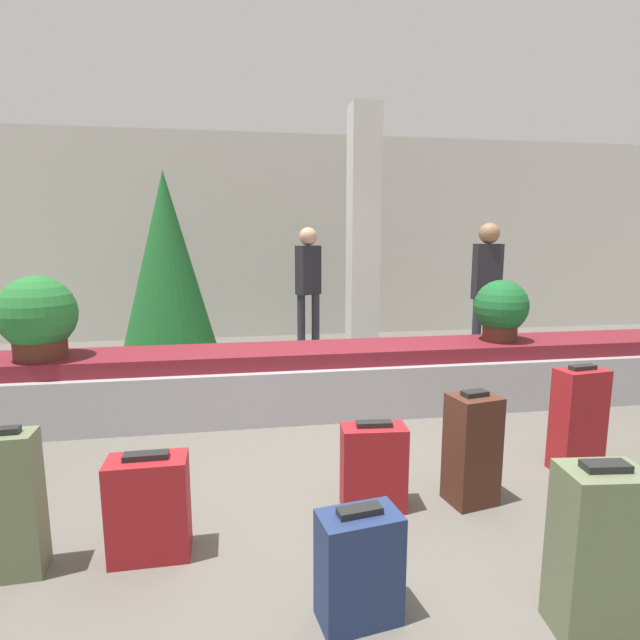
{
  "coord_description": "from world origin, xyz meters",
  "views": [
    {
      "loc": [
        -0.74,
        -2.86,
        1.61
      ],
      "look_at": [
        0.0,
        1.58,
        0.85
      ],
      "focal_mm": 28.0,
      "sensor_mm": 36.0,
      "label": 1
    }
  ],
  "objects_px": {
    "suitcase_5": "(597,552)",
    "traveler_0": "(487,281)",
    "traveler_1": "(308,279)",
    "suitcase_0": "(149,507)",
    "potted_plant_0": "(501,310)",
    "suitcase_1": "(359,567)",
    "suitcase_3": "(578,420)",
    "suitcase_2": "(472,449)",
    "decorated_tree": "(167,265)",
    "pillar": "(363,237)",
    "suitcase_7": "(373,467)",
    "suitcase_6": "(10,505)",
    "potted_plant_1": "(38,317)"
  },
  "relations": [
    {
      "from": "suitcase_6",
      "to": "suitcase_7",
      "type": "bearing_deg",
      "value": 6.76
    },
    {
      "from": "suitcase_2",
      "to": "suitcase_5",
      "type": "relative_size",
      "value": 0.95
    },
    {
      "from": "decorated_tree",
      "to": "pillar",
      "type": "bearing_deg",
      "value": -0.63
    },
    {
      "from": "suitcase_6",
      "to": "potted_plant_0",
      "type": "xyz_separation_m",
      "value": [
        3.61,
        2.05,
        0.55
      ]
    },
    {
      "from": "pillar",
      "to": "suitcase_7",
      "type": "relative_size",
      "value": 5.9
    },
    {
      "from": "suitcase_5",
      "to": "traveler_1",
      "type": "height_order",
      "value": "traveler_1"
    },
    {
      "from": "traveler_0",
      "to": "decorated_tree",
      "type": "height_order",
      "value": "decorated_tree"
    },
    {
      "from": "traveler_0",
      "to": "traveler_1",
      "type": "bearing_deg",
      "value": -22.75
    },
    {
      "from": "decorated_tree",
      "to": "traveler_0",
      "type": "bearing_deg",
      "value": -8.52
    },
    {
      "from": "suitcase_5",
      "to": "traveler_0",
      "type": "distance_m",
      "value": 4.4
    },
    {
      "from": "suitcase_7",
      "to": "traveler_0",
      "type": "bearing_deg",
      "value": 57.91
    },
    {
      "from": "suitcase_2",
      "to": "decorated_tree",
      "type": "relative_size",
      "value": 0.3
    },
    {
      "from": "suitcase_1",
      "to": "suitcase_5",
      "type": "bearing_deg",
      "value": -21.79
    },
    {
      "from": "potted_plant_1",
      "to": "suitcase_6",
      "type": "bearing_deg",
      "value": -74.77
    },
    {
      "from": "pillar",
      "to": "potted_plant_1",
      "type": "height_order",
      "value": "pillar"
    },
    {
      "from": "suitcase_1",
      "to": "suitcase_6",
      "type": "distance_m",
      "value": 1.66
    },
    {
      "from": "suitcase_6",
      "to": "potted_plant_1",
      "type": "bearing_deg",
      "value": 102.94
    },
    {
      "from": "suitcase_2",
      "to": "potted_plant_1",
      "type": "xyz_separation_m",
      "value": [
        -3.01,
        1.73,
        0.61
      ]
    },
    {
      "from": "suitcase_3",
      "to": "decorated_tree",
      "type": "distance_m",
      "value": 4.62
    },
    {
      "from": "suitcase_1",
      "to": "suitcase_2",
      "type": "height_order",
      "value": "suitcase_2"
    },
    {
      "from": "traveler_1",
      "to": "potted_plant_0",
      "type": "bearing_deg",
      "value": 92.34
    },
    {
      "from": "traveler_0",
      "to": "traveler_1",
      "type": "height_order",
      "value": "traveler_0"
    },
    {
      "from": "suitcase_3",
      "to": "traveler_0",
      "type": "height_order",
      "value": "traveler_0"
    },
    {
      "from": "suitcase_5",
      "to": "traveler_0",
      "type": "xyz_separation_m",
      "value": [
        1.6,
        4.04,
        0.71
      ]
    },
    {
      "from": "pillar",
      "to": "suitcase_0",
      "type": "xyz_separation_m",
      "value": [
        -2.05,
        -3.77,
        -1.33
      ]
    },
    {
      "from": "suitcase_0",
      "to": "suitcase_7",
      "type": "height_order",
      "value": "suitcase_0"
    },
    {
      "from": "traveler_0",
      "to": "suitcase_1",
      "type": "bearing_deg",
      "value": 61.46
    },
    {
      "from": "potted_plant_0",
      "to": "traveler_0",
      "type": "xyz_separation_m",
      "value": [
        0.48,
        1.22,
        0.16
      ]
    },
    {
      "from": "traveler_0",
      "to": "suitcase_6",
      "type": "bearing_deg",
      "value": 43.62
    },
    {
      "from": "potted_plant_0",
      "to": "decorated_tree",
      "type": "bearing_deg",
      "value": 151.83
    },
    {
      "from": "suitcase_0",
      "to": "pillar",
      "type": "bearing_deg",
      "value": 60.92
    },
    {
      "from": "potted_plant_0",
      "to": "traveler_0",
      "type": "height_order",
      "value": "traveler_0"
    },
    {
      "from": "suitcase_0",
      "to": "suitcase_2",
      "type": "bearing_deg",
      "value": 6.58
    },
    {
      "from": "suitcase_1",
      "to": "traveler_1",
      "type": "bearing_deg",
      "value": 75.69
    },
    {
      "from": "pillar",
      "to": "suitcase_5",
      "type": "relative_size",
      "value": 4.33
    },
    {
      "from": "pillar",
      "to": "suitcase_5",
      "type": "distance_m",
      "value": 4.75
    },
    {
      "from": "suitcase_1",
      "to": "suitcase_3",
      "type": "distance_m",
      "value": 2.14
    },
    {
      "from": "suitcase_5",
      "to": "suitcase_7",
      "type": "relative_size",
      "value": 1.36
    },
    {
      "from": "traveler_1",
      "to": "suitcase_0",
      "type": "bearing_deg",
      "value": 39.74
    },
    {
      "from": "suitcase_3",
      "to": "traveler_1",
      "type": "relative_size",
      "value": 0.43
    },
    {
      "from": "traveler_1",
      "to": "traveler_0",
      "type": "bearing_deg",
      "value": 120.31
    },
    {
      "from": "suitcase_2",
      "to": "suitcase_6",
      "type": "xyz_separation_m",
      "value": [
        -2.46,
        -0.27,
        0.02
      ]
    },
    {
      "from": "suitcase_3",
      "to": "suitcase_7",
      "type": "distance_m",
      "value": 1.55
    },
    {
      "from": "suitcase_3",
      "to": "suitcase_1",
      "type": "bearing_deg",
      "value": -156.18
    },
    {
      "from": "suitcase_2",
      "to": "suitcase_3",
      "type": "bearing_deg",
      "value": 6.36
    },
    {
      "from": "pillar",
      "to": "decorated_tree",
      "type": "xyz_separation_m",
      "value": [
        -2.41,
        0.03,
        -0.32
      ]
    },
    {
      "from": "potted_plant_0",
      "to": "traveler_1",
      "type": "xyz_separation_m",
      "value": [
        -1.56,
        2.29,
        0.13
      ]
    },
    {
      "from": "suitcase_0",
      "to": "traveler_0",
      "type": "bearing_deg",
      "value": 42.37
    },
    {
      "from": "suitcase_2",
      "to": "suitcase_5",
      "type": "distance_m",
      "value": 1.04
    },
    {
      "from": "suitcase_6",
      "to": "traveler_1",
      "type": "height_order",
      "value": "traveler_1"
    }
  ]
}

